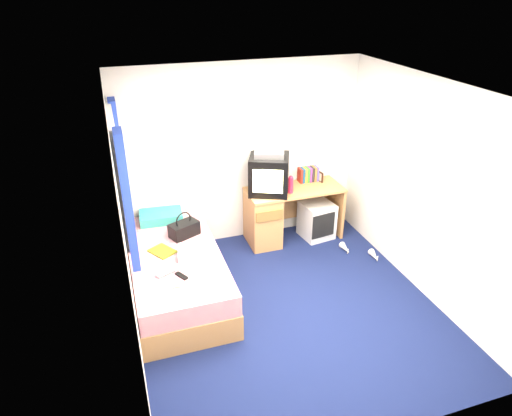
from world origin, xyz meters
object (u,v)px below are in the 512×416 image
object	(u,v)px
water_bottle	(166,271)
handbag	(184,229)
desk	(275,214)
pillow	(161,216)
remote_control	(182,276)
picture_frame	(320,177)
aerosol_can	(286,183)
towel	(193,252)
storage_cube	(317,220)
bed	(176,273)
crt_tv	(269,174)
pink_water_bottle	(291,185)
vcr	(269,153)
colour_swatch_fan	(183,285)
magazine	(162,251)
white_heels	(360,252)

from	to	relation	value
water_bottle	handbag	bearing A→B (deg)	65.82
desk	water_bottle	size ratio (longest dim) A/B	6.50
pillow	remote_control	size ratio (longest dim) A/B	3.27
water_bottle	picture_frame	bearing A→B (deg)	28.18
aerosol_can	picture_frame	bearing A→B (deg)	11.67
picture_frame	towel	bearing A→B (deg)	-161.02
remote_control	storage_cube	bearing A→B (deg)	-0.06
pillow	bed	bearing A→B (deg)	-87.46
crt_tv	remote_control	distance (m)	1.91
pink_water_bottle	handbag	xyz separation A→B (m)	(-1.47, -0.31, -0.22)
vcr	water_bottle	bearing A→B (deg)	-121.74
storage_cube	picture_frame	distance (m)	0.60
desk	picture_frame	size ratio (longest dim) A/B	9.29
vcr	handbag	xyz separation A→B (m)	(-1.21, -0.43, -0.65)
aerosol_can	colour_swatch_fan	size ratio (longest dim) A/B	0.86
aerosol_can	desk	bearing A→B (deg)	175.88
magazine	picture_frame	bearing A→B (deg)	19.17
water_bottle	magazine	bearing A→B (deg)	87.40
aerosol_can	remote_control	world-z (taller)	aerosol_can
bed	crt_tv	bearing A→B (deg)	28.78
storage_cube	aerosol_can	xyz separation A→B (m)	(-0.44, 0.07, 0.59)
magazine	remote_control	world-z (taller)	remote_control
storage_cube	crt_tv	world-z (taller)	crt_tv
desk	magazine	xyz separation A→B (m)	(-1.60, -0.70, 0.14)
water_bottle	remote_control	distance (m)	0.17
magazine	towel	bearing A→B (deg)	-32.58
towel	remote_control	xyz separation A→B (m)	(-0.19, -0.34, -0.04)
pink_water_bottle	remote_control	xyz separation A→B (m)	(-1.65, -1.12, -0.31)
water_bottle	storage_cube	bearing A→B (deg)	25.50
crt_tv	water_bottle	size ratio (longest dim) A/B	3.21
towel	vcr	bearing A→B (deg)	36.74
aerosol_can	white_heels	distance (m)	1.33
towel	remote_control	bearing A→B (deg)	-118.54
picture_frame	aerosol_can	size ratio (longest dim) A/B	0.74
aerosol_can	water_bottle	distance (m)	2.12
storage_cube	picture_frame	size ratio (longest dim) A/B	3.63
white_heels	pillow	bearing A→B (deg)	162.65
aerosol_can	magazine	size ratio (longest dim) A/B	0.67
vcr	bed	bearing A→B (deg)	-129.64
pink_water_bottle	colour_swatch_fan	size ratio (longest dim) A/B	0.97
storage_cube	handbag	bearing A→B (deg)	-177.70
bed	magazine	xyz separation A→B (m)	(-0.13, 0.06, 0.28)
bed	pink_water_bottle	distance (m)	1.86
magazine	white_heels	distance (m)	2.59
magazine	bed	bearing A→B (deg)	-26.05
pillow	vcr	size ratio (longest dim) A/B	1.41
vcr	aerosol_can	world-z (taller)	vcr
magazine	colour_swatch_fan	world-z (taller)	magazine
handbag	towel	distance (m)	0.47
aerosol_can	towel	size ratio (longest dim) A/B	0.61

